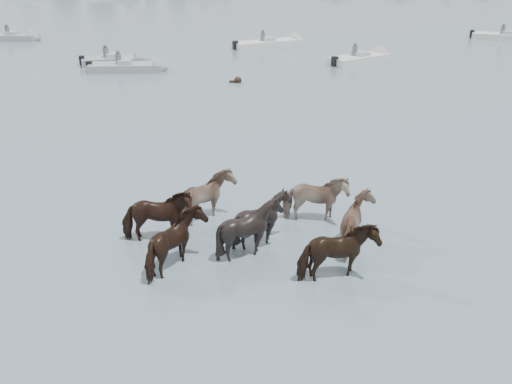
{
  "coord_description": "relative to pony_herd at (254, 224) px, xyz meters",
  "views": [
    {
      "loc": [
        1.49,
        -11.31,
        7.27
      ],
      "look_at": [
        2.18,
        1.86,
        1.1
      ],
      "focal_mm": 37.18,
      "sensor_mm": 36.0,
      "label": 1
    }
  ],
  "objects": [
    {
      "name": "ground",
      "position": [
        -2.08,
        -0.85,
        -0.66
      ],
      "size": [
        400.0,
        400.0,
        0.0
      ],
      "primitive_type": "plane",
      "color": "slate",
      "rests_on": "ground"
    },
    {
      "name": "pony_herd",
      "position": [
        0.0,
        0.0,
        0.0
      ],
      "size": [
        7.01,
        4.73,
        1.63
      ],
      "color": "black",
      "rests_on": "ground"
    },
    {
      "name": "swimming_pony",
      "position": [
        -0.1,
        18.44,
        -0.56
      ],
      "size": [
        0.72,
        0.44,
        0.44
      ],
      "color": "black",
      "rests_on": "ground"
    },
    {
      "name": "motorboat_a",
      "position": [
        -7.61,
        24.14,
        -0.43
      ],
      "size": [
        4.64,
        2.42,
        1.92
      ],
      "rotation": [
        0.0,
        0.0,
        0.2
      ],
      "color": "gray",
      "rests_on": "ground"
    },
    {
      "name": "motorboat_b",
      "position": [
        -6.32,
        21.82,
        -0.44
      ],
      "size": [
        5.15,
        1.62,
        1.92
      ],
      "rotation": [
        0.0,
        0.0,
        -0.0
      ],
      "color": "gray",
      "rests_on": "ground"
    },
    {
      "name": "motorboat_c",
      "position": [
        3.29,
        30.47,
        -0.44
      ],
      "size": [
        6.2,
        3.89,
        1.92
      ],
      "rotation": [
        0.0,
        0.0,
        0.41
      ],
      "color": "silver",
      "rests_on": "ground"
    },
    {
      "name": "motorboat_d",
      "position": [
        8.97,
        24.13,
        -0.44
      ],
      "size": [
        5.15,
        4.04,
        1.92
      ],
      "rotation": [
        0.0,
        0.0,
        0.56
      ],
      "color": "silver",
      "rests_on": "ground"
    },
    {
      "name": "motorboat_f",
      "position": [
        -17.78,
        34.26,
        -0.43
      ],
      "size": [
        4.69,
        2.24,
        1.92
      ],
      "rotation": [
        0.0,
        0.0,
        -0.15
      ],
      "color": "gray",
      "rests_on": "ground"
    }
  ]
}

